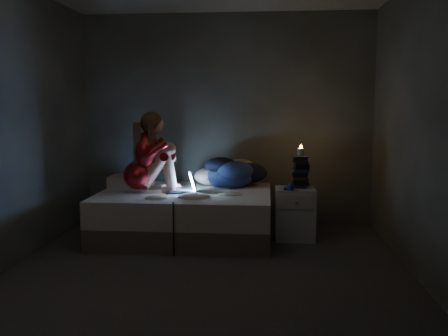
# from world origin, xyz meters

# --- Properties ---
(floor) EXTENTS (3.60, 3.80, 0.02)m
(floor) POSITION_xyz_m (0.00, 0.00, -0.01)
(floor) COLOR black
(floor) RESTS_ON ground
(wall_back) EXTENTS (3.60, 0.02, 2.60)m
(wall_back) POSITION_xyz_m (0.00, 1.91, 1.30)
(wall_back) COLOR #3A3D34
(wall_back) RESTS_ON ground
(wall_front) EXTENTS (3.60, 0.02, 2.60)m
(wall_front) POSITION_xyz_m (0.00, -1.91, 1.30)
(wall_front) COLOR #3A3D34
(wall_front) RESTS_ON ground
(wall_left) EXTENTS (0.02, 3.80, 2.60)m
(wall_left) POSITION_xyz_m (-1.81, 0.00, 1.30)
(wall_left) COLOR #3A3D34
(wall_left) RESTS_ON ground
(wall_right) EXTENTS (0.02, 3.80, 2.60)m
(wall_right) POSITION_xyz_m (1.81, 0.00, 1.30)
(wall_right) COLOR #3A3D34
(wall_right) RESTS_ON ground
(bed) EXTENTS (1.88, 1.41, 0.52)m
(bed) POSITION_xyz_m (-0.39, 1.10, 0.26)
(bed) COLOR beige
(bed) RESTS_ON ground
(pillow) EXTENTS (0.47, 0.34, 0.14)m
(pillow) POSITION_xyz_m (-1.08, 1.32, 0.59)
(pillow) COLOR silver
(pillow) RESTS_ON bed
(woman) EXTENTS (0.63, 0.49, 0.89)m
(woman) POSITION_xyz_m (-0.89, 1.03, 0.96)
(woman) COLOR maroon
(woman) RESTS_ON bed
(laptop) EXTENTS (0.39, 0.32, 0.23)m
(laptop) POSITION_xyz_m (-0.44, 1.03, 0.64)
(laptop) COLOR black
(laptop) RESTS_ON bed
(clothes_pile) EXTENTS (0.70, 0.60, 0.37)m
(clothes_pile) POSITION_xyz_m (0.07, 1.48, 0.70)
(clothes_pile) COLOR navy
(clothes_pile) RESTS_ON bed
(nightstand) EXTENTS (0.43, 0.38, 0.57)m
(nightstand) POSITION_xyz_m (0.83, 1.12, 0.29)
(nightstand) COLOR silver
(nightstand) RESTS_ON ground
(book_stack) EXTENTS (0.19, 0.25, 0.35)m
(book_stack) POSITION_xyz_m (0.88, 1.22, 0.74)
(book_stack) COLOR black
(book_stack) RESTS_ON nightstand
(candle) EXTENTS (0.07, 0.07, 0.08)m
(candle) POSITION_xyz_m (0.88, 1.22, 0.96)
(candle) COLOR beige
(candle) RESTS_ON book_stack
(phone) EXTENTS (0.08, 0.14, 0.01)m
(phone) POSITION_xyz_m (0.73, 1.04, 0.58)
(phone) COLOR black
(phone) RESTS_ON nightstand
(blue_orb) EXTENTS (0.08, 0.08, 0.08)m
(blue_orb) POSITION_xyz_m (0.77, 0.97, 0.61)
(blue_orb) COLOR navy
(blue_orb) RESTS_ON nightstand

